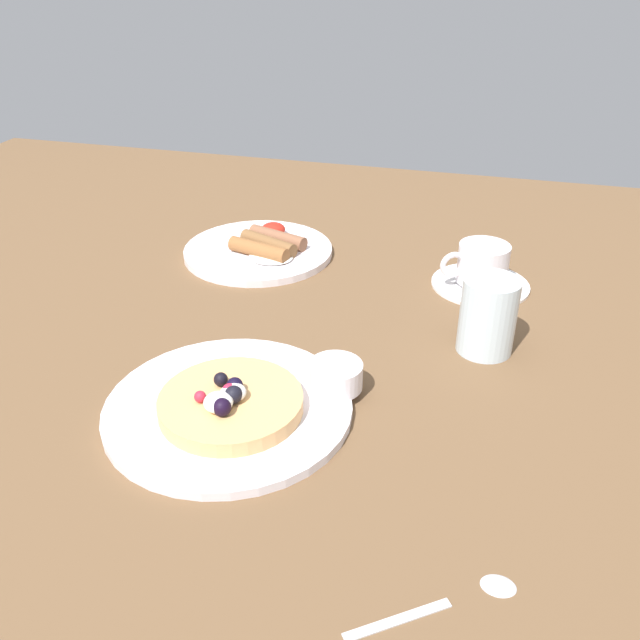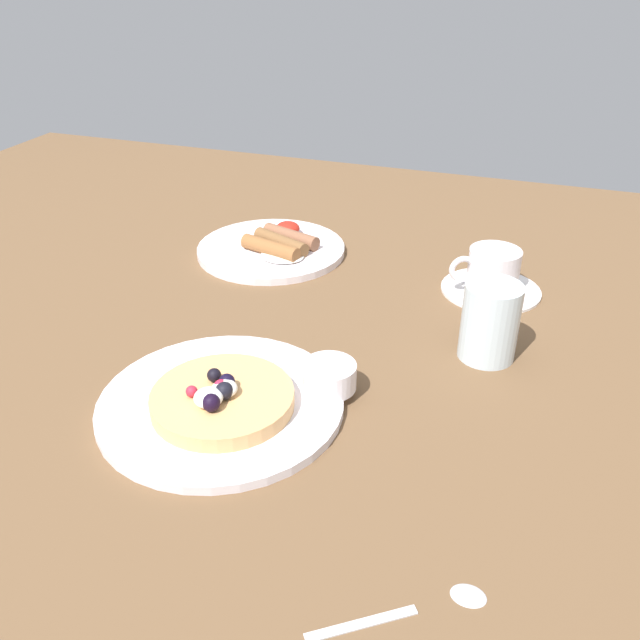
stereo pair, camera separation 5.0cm
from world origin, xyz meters
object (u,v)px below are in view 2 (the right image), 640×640
at_px(pancake_plate, 221,404).
at_px(syrup_ramekin, 329,376).
at_px(coffee_saucer, 491,289).
at_px(water_glass, 490,322).
at_px(coffee_cup, 493,268).
at_px(teaspoon, 431,604).
at_px(breakfast_plate, 271,249).

xyz_separation_m(pancake_plate, syrup_ramekin, (0.10, 0.06, 0.02)).
xyz_separation_m(coffee_saucer, water_glass, (0.01, -0.17, 0.04)).
xyz_separation_m(coffee_cup, teaspoon, (0.02, -0.54, -0.03)).
bearing_deg(water_glass, teaspoon, -89.00).
bearing_deg(pancake_plate, coffee_saucer, 57.01).
xyz_separation_m(syrup_ramekin, water_glass, (0.15, 0.14, 0.02)).
bearing_deg(coffee_cup, teaspoon, -87.62).
xyz_separation_m(pancake_plate, teaspoon, (0.26, -0.17, -0.00)).
xyz_separation_m(syrup_ramekin, coffee_saucer, (0.14, 0.31, -0.02)).
bearing_deg(breakfast_plate, coffee_cup, -3.37).
relative_size(syrup_ramekin, water_glass, 0.63).
bearing_deg(pancake_plate, teaspoon, -33.14).
distance_m(syrup_ramekin, teaspoon, 0.28).
distance_m(coffee_saucer, water_glass, 0.18).
bearing_deg(water_glass, coffee_saucer, 94.80).
relative_size(syrup_ramekin, breakfast_plate, 0.25).
bearing_deg(water_glass, syrup_ramekin, -137.99).
bearing_deg(breakfast_plate, pancake_plate, -74.88).
bearing_deg(water_glass, pancake_plate, -142.21).
relative_size(breakfast_plate, coffee_saucer, 1.67).
bearing_deg(teaspoon, coffee_cup, 92.38).
height_order(coffee_saucer, teaspoon, coffee_saucer).
relative_size(breakfast_plate, coffee_cup, 2.45).
bearing_deg(syrup_ramekin, pancake_plate, -149.56).
distance_m(coffee_cup, water_glass, 0.17).
distance_m(syrup_ramekin, coffee_cup, 0.34).
bearing_deg(pancake_plate, syrup_ramekin, 30.44).
relative_size(pancake_plate, syrup_ramekin, 4.44).
bearing_deg(syrup_ramekin, teaspoon, -55.41).
distance_m(breakfast_plate, coffee_cup, 0.35).
bearing_deg(coffee_cup, water_glass, -84.66).
height_order(syrup_ramekin, water_glass, water_glass).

